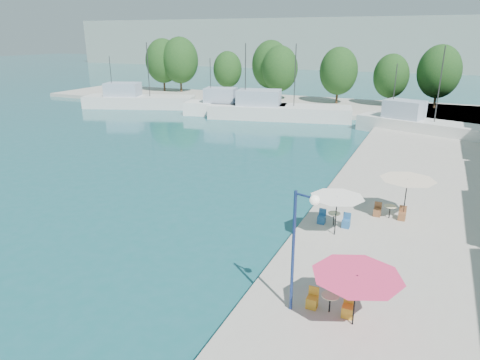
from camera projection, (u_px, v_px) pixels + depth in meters
The scene contains 21 objects.
quay_far at pixel (297, 104), 68.33m from camera, with size 90.00×16.00×0.60m, color #A9A299.
hill_west at pixel (316, 43), 154.57m from camera, with size 180.00×40.00×16.00m, color gray.
trawler_01 at pixel (137, 101), 67.00m from camera, with size 17.55×9.78×10.20m.
trawler_02 at pixel (233, 108), 60.36m from camera, with size 14.79×6.58×10.20m.
trawler_03 at pixel (276, 111), 58.11m from camera, with size 19.66×9.03×10.20m.
trawler_04 at pixel (417, 126), 48.39m from camera, with size 14.44×7.75×10.20m.
tree_01 at pixel (163, 61), 80.43m from camera, with size 6.53×6.53×9.67m.
tree_02 at pixel (180, 60), 79.24m from camera, with size 6.74×6.74×9.97m.
tree_03 at pixel (228, 69), 76.51m from camera, with size 5.10×5.10×7.55m.
tree_04 at pixel (271, 65), 72.36m from camera, with size 6.40×6.40×9.48m.
tree_05 at pixel (280, 69), 69.66m from camera, with size 5.87×5.87×8.69m.
tree_06 at pixel (339, 71), 65.74m from camera, with size 5.80×5.80×8.58m.
tree_07 at pixel (391, 76), 63.68m from camera, with size 5.19×5.19×7.68m.
tree_08 at pixel (439, 72), 61.81m from camera, with size 6.10×6.10×9.03m.
umbrella_pink at pixel (357, 282), 15.44m from camera, with size 3.35×3.35×2.10m.
umbrella_white at pixel (337, 201), 22.61m from camera, with size 2.87×2.87×2.18m.
umbrella_cream at pixel (407, 183), 24.48m from camera, with size 3.14×3.14×2.47m.
cafe_table_01 at pixel (330, 305), 16.67m from camera, with size 1.82×0.70×0.76m.
cafe_table_02 at pixel (334, 221), 24.25m from camera, with size 1.82×0.70×0.76m.
cafe_table_03 at pixel (389, 213), 25.23m from camera, with size 1.82×0.70×0.76m.
street_lamp at pixel (301, 232), 15.60m from camera, with size 1.00×0.47×5.03m.
Camera 1 is at (12.17, 0.83, 10.91)m, focal length 32.00 mm.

